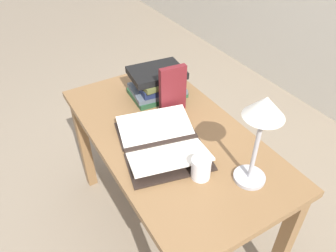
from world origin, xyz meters
The scene contains 7 objects.
ground_plane centered at (0.00, 0.00, 0.00)m, with size 12.00×12.00×0.00m, color gray.
reading_desk centered at (0.00, 0.00, 0.64)m, with size 1.26×0.69×0.75m.
open_book centered at (0.06, -0.08, 0.77)m, with size 0.52×0.46×0.06m.
book_stack_tall centered at (-0.32, 0.11, 0.83)m, with size 0.24×0.31×0.16m.
book_standing_upright centered at (-0.15, 0.11, 0.88)m, with size 0.05×0.14×0.26m.
reading_lamp centered at (0.42, 0.13, 1.07)m, with size 0.15×0.15×0.41m.
coffee_mug centered at (0.31, -0.04, 0.80)m, with size 0.11×0.08×0.10m.
Camera 1 is at (1.05, -0.63, 1.78)m, focal length 35.00 mm.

